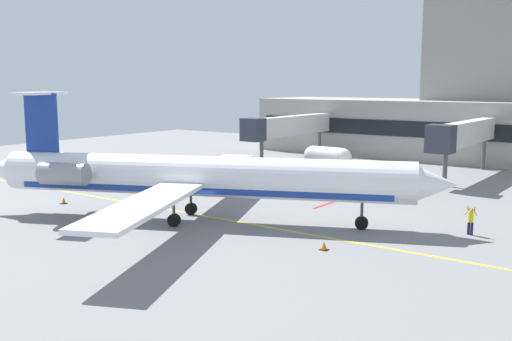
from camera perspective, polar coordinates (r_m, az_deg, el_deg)
The scene contains 11 objects.
ground at distance 41.50m, azimuth -5.01°, elevation -5.25°, with size 120.00×120.00×0.11m.
jet_bridge_west at distance 63.54m, azimuth 19.70°, elevation 3.38°, with size 2.40×17.64×6.01m.
jet_bridge_east at distance 72.58m, azimuth 3.08°, elevation 4.34°, with size 2.40×17.78×5.87m.
regional_jet at distance 41.61m, azimuth -6.03°, elevation -0.58°, with size 33.35×28.45×9.19m.
baggage_tug at distance 64.47m, azimuth -9.38°, elevation 0.48°, with size 3.77×2.65×1.94m.
pushback_tractor at distance 59.72m, azimuth -5.09°, elevation 0.03°, with size 3.06×3.38×2.23m.
fuel_tank at distance 67.99m, azimuth 7.03°, elevation 1.39°, with size 6.15×2.45×2.53m.
marshaller at distance 40.56m, azimuth 20.32°, elevation -4.59°, with size 0.83×0.34×1.92m.
safety_cone_alpha at distance 35.08m, azimuth 6.69°, elevation -7.36°, with size 0.47×0.47×0.55m.
safety_cone_bravo at distance 54.12m, azimuth -5.74°, elevation -1.68°, with size 0.47×0.47×0.55m.
safety_cone_charlie at distance 50.43m, azimuth -18.35°, elevation -2.83°, with size 0.47×0.47×0.55m.
Camera 1 is at (26.57, -30.30, 9.85)m, focal length 40.77 mm.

